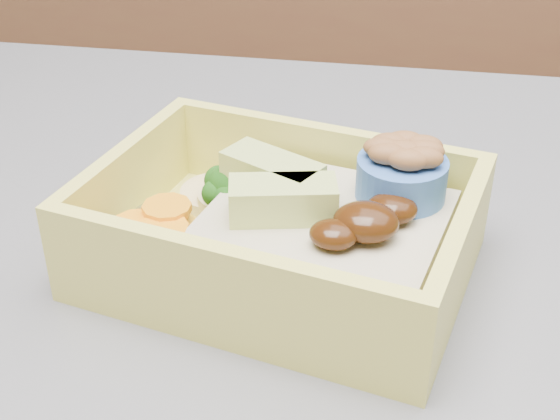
# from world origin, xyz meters

# --- Properties ---
(bento_box) EXTENTS (0.20, 0.16, 0.07)m
(bento_box) POSITION_xyz_m (-0.09, 0.04, 0.94)
(bento_box) COLOR #E1DA5D
(bento_box) RESTS_ON island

